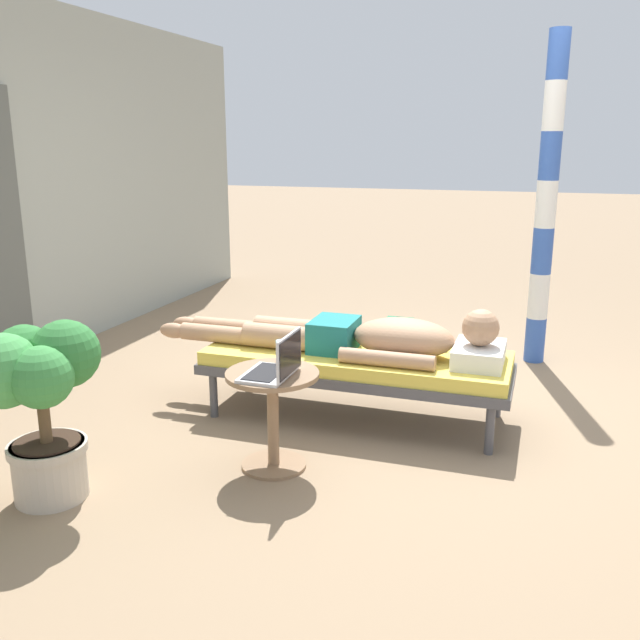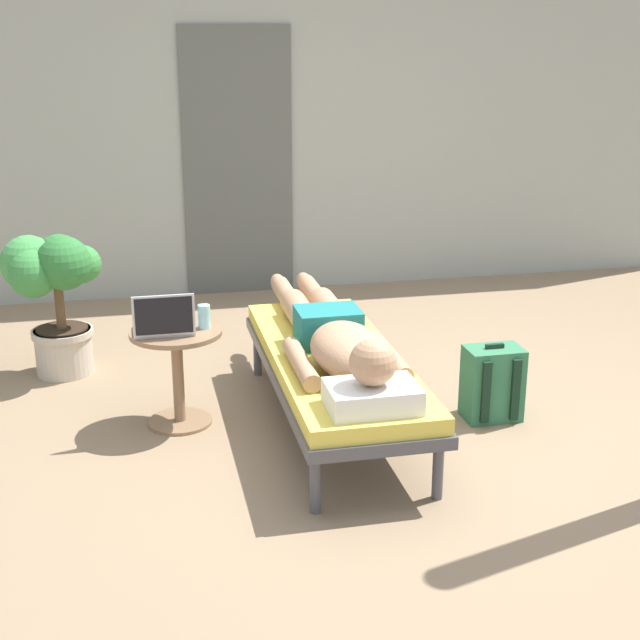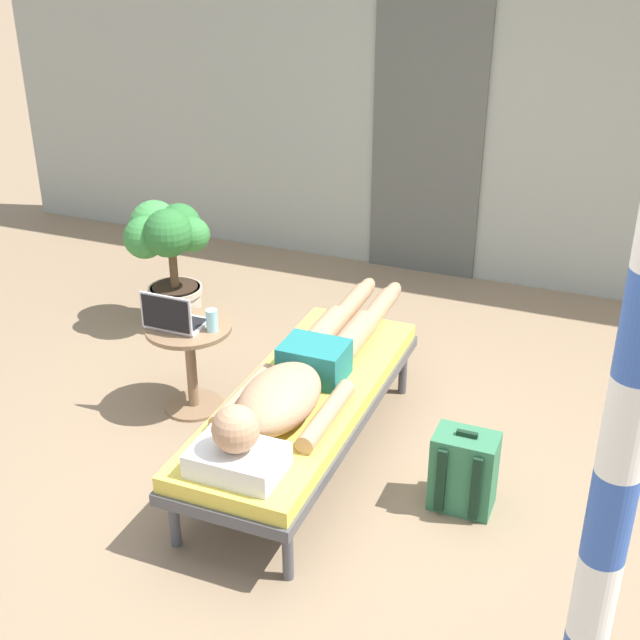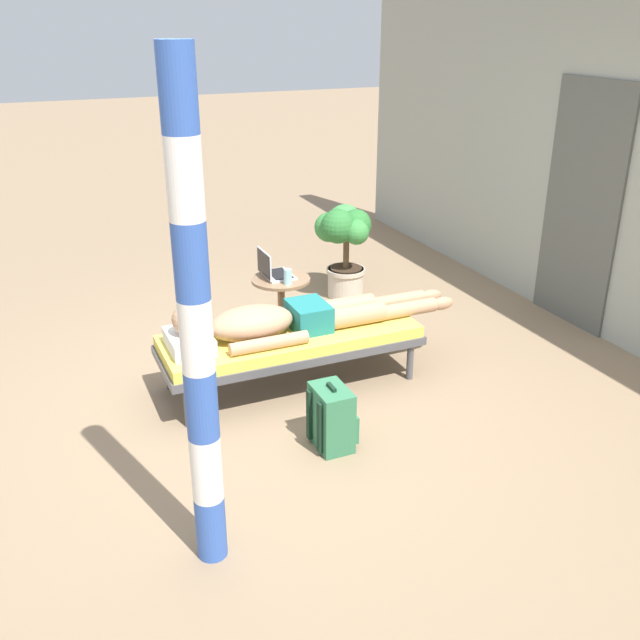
{
  "view_description": "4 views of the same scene",
  "coord_description": "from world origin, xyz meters",
  "px_view_note": "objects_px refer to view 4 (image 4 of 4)",
  "views": [
    {
      "loc": [
        -4.08,
        -0.87,
        1.66
      ],
      "look_at": [
        -0.04,
        0.48,
        0.55
      ],
      "focal_mm": 38.61,
      "sensor_mm": 36.0,
      "label": 1
    },
    {
      "loc": [
        -1.23,
        -4.02,
        2.0
      ],
      "look_at": [
        -0.27,
        0.36,
        0.54
      ],
      "focal_mm": 50.08,
      "sensor_mm": 36.0,
      "label": 2
    },
    {
      "loc": [
        1.23,
        -3.2,
        2.65
      ],
      "look_at": [
        -0.25,
        0.45,
        0.69
      ],
      "focal_mm": 47.75,
      "sensor_mm": 36.0,
      "label": 3
    },
    {
      "loc": [
        4.09,
        -1.47,
        2.51
      ],
      "look_at": [
        0.02,
        0.3,
        0.58
      ],
      "focal_mm": 40.01,
      "sensor_mm": 36.0,
      "label": 4
    }
  ],
  "objects_px": {
    "side_table": "(281,297)",
    "drink_glass": "(288,277)",
    "lounge_chair": "(291,341)",
    "laptop": "(272,270)",
    "backpack": "(332,418)",
    "person_reclining": "(284,320)",
    "potted_plant": "(344,238)",
    "porch_post": "(196,336)"
  },
  "relations": [
    {
      "from": "porch_post",
      "to": "side_table",
      "type": "bearing_deg",
      "value": 151.67
    },
    {
      "from": "lounge_chair",
      "to": "person_reclining",
      "type": "relative_size",
      "value": 0.86
    },
    {
      "from": "person_reclining",
      "to": "porch_post",
      "type": "height_order",
      "value": "porch_post"
    },
    {
      "from": "drink_glass",
      "to": "laptop",
      "type": "bearing_deg",
      "value": -164.93
    },
    {
      "from": "person_reclining",
      "to": "side_table",
      "type": "xyz_separation_m",
      "value": [
        -0.79,
        0.27,
        -0.16
      ]
    },
    {
      "from": "backpack",
      "to": "porch_post",
      "type": "distance_m",
      "value": 1.54
    },
    {
      "from": "lounge_chair",
      "to": "side_table",
      "type": "xyz_separation_m",
      "value": [
        -0.79,
        0.23,
        0.01
      ]
    },
    {
      "from": "drink_glass",
      "to": "potted_plant",
      "type": "xyz_separation_m",
      "value": [
        -0.81,
        0.88,
        -0.02
      ]
    },
    {
      "from": "drink_glass",
      "to": "backpack",
      "type": "relative_size",
      "value": 0.29
    },
    {
      "from": "side_table",
      "to": "laptop",
      "type": "distance_m",
      "value": 0.24
    },
    {
      "from": "person_reclining",
      "to": "backpack",
      "type": "height_order",
      "value": "person_reclining"
    },
    {
      "from": "side_table",
      "to": "backpack",
      "type": "bearing_deg",
      "value": -9.9
    },
    {
      "from": "laptop",
      "to": "backpack",
      "type": "relative_size",
      "value": 0.73
    },
    {
      "from": "side_table",
      "to": "drink_glass",
      "type": "relative_size",
      "value": 4.19
    },
    {
      "from": "person_reclining",
      "to": "backpack",
      "type": "distance_m",
      "value": 0.91
    },
    {
      "from": "person_reclining",
      "to": "side_table",
      "type": "distance_m",
      "value": 0.85
    },
    {
      "from": "laptop",
      "to": "potted_plant",
      "type": "bearing_deg",
      "value": 122.91
    },
    {
      "from": "person_reclining",
      "to": "lounge_chair",
      "type": "bearing_deg",
      "value": 90.0
    },
    {
      "from": "lounge_chair",
      "to": "porch_post",
      "type": "distance_m",
      "value": 2.02
    },
    {
      "from": "person_reclining",
      "to": "side_table",
      "type": "relative_size",
      "value": 4.15
    },
    {
      "from": "person_reclining",
      "to": "potted_plant",
      "type": "xyz_separation_m",
      "value": [
        -1.45,
        1.16,
        0.05
      ]
    },
    {
      "from": "laptop",
      "to": "porch_post",
      "type": "bearing_deg",
      "value": -26.73
    },
    {
      "from": "lounge_chair",
      "to": "laptop",
      "type": "relative_size",
      "value": 6.02
    },
    {
      "from": "backpack",
      "to": "potted_plant",
      "type": "xyz_separation_m",
      "value": [
        -2.31,
        1.17,
        0.37
      ]
    },
    {
      "from": "side_table",
      "to": "potted_plant",
      "type": "xyz_separation_m",
      "value": [
        -0.66,
        0.88,
        0.21
      ]
    },
    {
      "from": "side_table",
      "to": "backpack",
      "type": "relative_size",
      "value": 1.23
    },
    {
      "from": "lounge_chair",
      "to": "laptop",
      "type": "distance_m",
      "value": 0.9
    },
    {
      "from": "lounge_chair",
      "to": "backpack",
      "type": "distance_m",
      "value": 0.87
    },
    {
      "from": "laptop",
      "to": "porch_post",
      "type": "relative_size",
      "value": 0.13
    },
    {
      "from": "side_table",
      "to": "backpack",
      "type": "xyz_separation_m",
      "value": [
        1.65,
        -0.29,
        -0.16
      ]
    },
    {
      "from": "side_table",
      "to": "drink_glass",
      "type": "xyz_separation_m",
      "value": [
        0.15,
        0.01,
        0.23
      ]
    },
    {
      "from": "backpack",
      "to": "lounge_chair",
      "type": "bearing_deg",
      "value": 175.91
    },
    {
      "from": "laptop",
      "to": "side_table",
      "type": "bearing_deg",
      "value": 40.52
    },
    {
      "from": "lounge_chair",
      "to": "side_table",
      "type": "height_order",
      "value": "side_table"
    },
    {
      "from": "laptop",
      "to": "backpack",
      "type": "xyz_separation_m",
      "value": [
        1.71,
        -0.24,
        -0.39
      ]
    },
    {
      "from": "laptop",
      "to": "potted_plant",
      "type": "distance_m",
      "value": 1.11
    },
    {
      "from": "laptop",
      "to": "drink_glass",
      "type": "xyz_separation_m",
      "value": [
        0.21,
        0.06,
        0.0
      ]
    },
    {
      "from": "backpack",
      "to": "porch_post",
      "type": "height_order",
      "value": "porch_post"
    },
    {
      "from": "lounge_chair",
      "to": "porch_post",
      "type": "height_order",
      "value": "porch_post"
    },
    {
      "from": "drink_glass",
      "to": "lounge_chair",
      "type": "bearing_deg",
      "value": -19.87
    },
    {
      "from": "side_table",
      "to": "laptop",
      "type": "height_order",
      "value": "laptop"
    },
    {
      "from": "side_table",
      "to": "drink_glass",
      "type": "distance_m",
      "value": 0.27
    }
  ]
}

